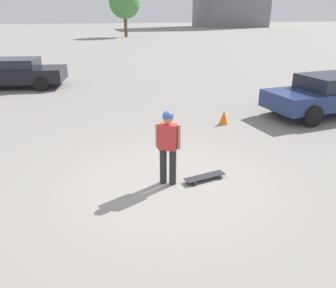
# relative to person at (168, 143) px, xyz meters

# --- Properties ---
(ground_plane) EXTENTS (220.00, 220.00, 0.00)m
(ground_plane) POSITION_rel_person_xyz_m (0.00, 0.00, -0.91)
(ground_plane) COLOR gray
(person) EXTENTS (0.34, 0.47, 1.58)m
(person) POSITION_rel_person_xyz_m (0.00, 0.00, 0.00)
(person) COLOR #262628
(person) RESTS_ON ground_plane
(skateboard) EXTENTS (0.43, 0.96, 0.09)m
(skateboard) POSITION_rel_person_xyz_m (0.06, 0.80, -0.84)
(skateboard) COLOR #232328
(skateboard) RESTS_ON ground_plane
(car_parked_near) EXTENTS (2.28, 4.42, 1.38)m
(car_parked_near) POSITION_rel_person_xyz_m (-3.41, 6.55, -0.18)
(car_parked_near) COLOR navy
(car_parked_near) RESTS_ON ground_plane
(car_parked_far) EXTENTS (2.59, 4.95, 1.35)m
(car_parked_far) POSITION_rel_person_xyz_m (-11.01, -4.64, -0.20)
(car_parked_far) COLOR black
(car_parked_far) RESTS_ON ground_plane
(tree_distant) EXTENTS (4.38, 4.38, 6.84)m
(tree_distant) POSITION_rel_person_xyz_m (-43.97, 5.36, 3.71)
(tree_distant) COLOR brown
(tree_distant) RESTS_ON ground_plane
(traffic_cone) EXTENTS (0.29, 0.29, 0.45)m
(traffic_cone) POSITION_rel_person_xyz_m (-3.34, 2.73, -0.68)
(traffic_cone) COLOR orange
(traffic_cone) RESTS_ON ground_plane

